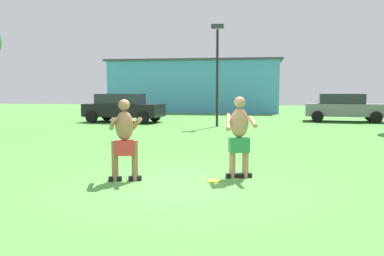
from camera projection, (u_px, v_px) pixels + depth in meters
ground_plane at (172, 185)px, 7.62m from camera, size 80.00×80.00×0.00m
player_near at (125, 138)px, 7.90m from camera, size 0.80×0.65×1.62m
player_in_green at (239, 135)px, 8.16m from camera, size 0.65×0.71×1.67m
frisbee at (213, 181)px, 7.90m from camera, size 0.24×0.24×0.03m
car_black_near_post at (123, 107)px, 22.33m from camera, size 4.47×2.40×1.58m
car_gray_mid_lot at (344, 107)px, 22.72m from camera, size 4.45×2.36×1.58m
lamp_post at (217, 63)px, 19.44m from camera, size 0.60×0.24×4.94m
outbuilding_behind_lot at (196, 86)px, 33.36m from camera, size 13.87×5.85×4.19m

